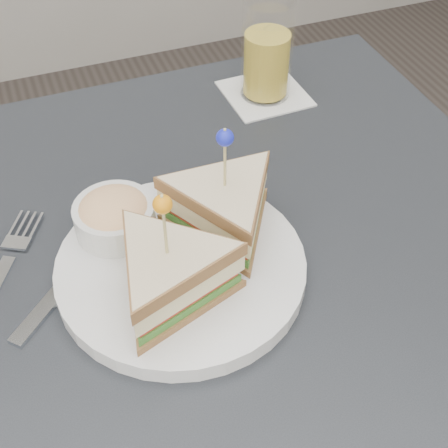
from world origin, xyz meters
TOP-DOWN VIEW (x-y plane):
  - table at (0.00, 0.00)m, footprint 0.80×0.80m
  - plate_meal at (-0.04, 0.00)m, footprint 0.32×0.31m
  - cutlery_fork at (-0.22, 0.07)m, footprint 0.12×0.19m
  - cutlery_knife at (-0.15, 0.04)m, footprint 0.18×0.17m
  - drink_set at (0.18, 0.29)m, footprint 0.12×0.12m

SIDE VIEW (x-z plane):
  - table at x=0.00m, z-range 0.30..1.05m
  - cutlery_fork at x=-0.22m, z-range 0.75..0.76m
  - cutlery_knife at x=-0.15m, z-range 0.75..0.76m
  - plate_meal at x=-0.04m, z-range 0.71..0.87m
  - drink_set at x=0.18m, z-range 0.74..0.89m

